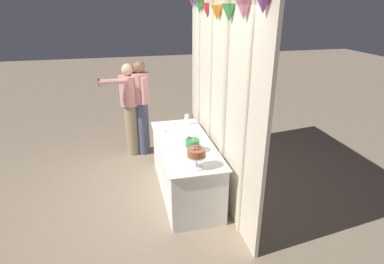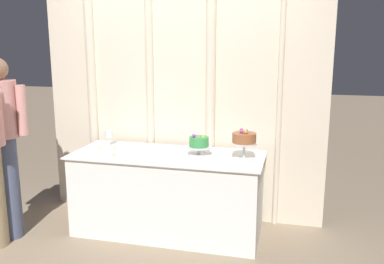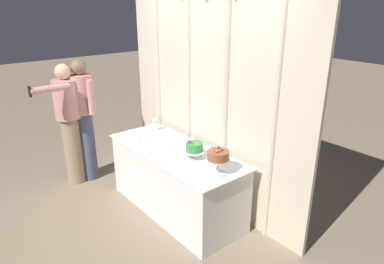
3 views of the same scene
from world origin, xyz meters
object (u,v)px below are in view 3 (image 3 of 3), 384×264
object	(u,v)px
cake_display_nearleft	(194,149)
guest_man_dark_suit	(69,120)
tealight_near_left	(149,136)
wine_glass	(155,122)
guest_man_pink_jacket	(84,115)
cake_table	(176,180)
tealight_near_right	(139,142)
tealight_far_left	(142,133)
cake_display_nearright	(218,157)

from	to	relation	value
cake_display_nearleft	guest_man_dark_suit	size ratio (longest dim) A/B	0.15
tealight_near_left	guest_man_dark_suit	xyz separation A→B (m)	(-0.88, -0.64, 0.11)
wine_glass	guest_man_pink_jacket	bearing A→B (deg)	-138.81
cake_table	tealight_near_right	xyz separation A→B (m)	(-0.44, -0.20, 0.39)
tealight_far_left	guest_man_pink_jacket	distance (m)	0.84
tealight_far_left	guest_man_pink_jacket	xyz separation A→B (m)	(-0.71, -0.44, 0.14)
cake_display_nearright	tealight_near_left	bearing A→B (deg)	179.67
cake_table	cake_display_nearleft	size ratio (longest dim) A/B	7.55
guest_man_dark_suit	tealight_near_right	bearing A→B (deg)	25.21
tealight_near_left	cake_display_nearleft	bearing A→B (deg)	3.27
cake_display_nearright	tealight_near_right	size ratio (longest dim) A/B	5.96
cake_display_nearleft	tealight_near_right	xyz separation A→B (m)	(-0.73, -0.24, -0.10)
cake_display_nearleft	tealight_near_left	bearing A→B (deg)	-176.73
cake_table	tealight_near_left	xyz separation A→B (m)	(-0.53, -0.01, 0.39)
cake_display_nearleft	tealight_far_left	size ratio (longest dim) A/B	4.86
cake_display_nearleft	tealight_near_left	distance (m)	0.82
cake_display_nearright	tealight_near_left	xyz separation A→B (m)	(-1.23, 0.01, -0.17)
cake_table	guest_man_pink_jacket	xyz separation A→B (m)	(-1.38, -0.46, 0.53)
cake_display_nearright	tealight_near_left	world-z (taller)	cake_display_nearright
guest_man_pink_jacket	wine_glass	bearing A→B (deg)	41.19
cake_display_nearright	tealight_far_left	distance (m)	1.39
guest_man_pink_jacket	cake_table	bearing A→B (deg)	18.29
tealight_near_right	guest_man_pink_jacket	world-z (taller)	guest_man_pink_jacket
wine_glass	tealight_near_left	bearing A→B (deg)	-53.25
wine_glass	tealight_near_right	bearing A→B (deg)	-59.61
cake_display_nearright	tealight_far_left	world-z (taller)	cake_display_nearright
tealight_near_left	tealight_near_right	xyz separation A→B (m)	(0.08, -0.19, -0.00)
wine_glass	tealight_near_right	world-z (taller)	wine_glass
tealight_far_left	guest_man_pink_jacket	bearing A→B (deg)	-148.03
wine_glass	tealight_near_right	size ratio (longest dim) A/B	3.45
tealight_near_right	guest_man_pink_jacket	distance (m)	0.98
cake_display_nearleft	guest_man_pink_jacket	world-z (taller)	guest_man_pink_jacket
cake_table	cake_display_nearright	distance (m)	0.90
wine_glass	guest_man_dark_suit	size ratio (longest dim) A/B	0.10
tealight_near_left	guest_man_dark_suit	distance (m)	1.10
tealight_near_right	cake_display_nearright	bearing A→B (deg)	9.04
guest_man_dark_suit	cake_display_nearleft	bearing A→B (deg)	22.15
cake_table	wine_glass	bearing A→B (deg)	165.31
tealight_far_left	guest_man_dark_suit	size ratio (longest dim) A/B	0.03
tealight_near_right	wine_glass	bearing A→B (deg)	120.39
tealight_near_right	tealight_near_left	bearing A→B (deg)	113.43
tealight_near_left	guest_man_pink_jacket	size ratio (longest dim) A/B	0.03
wine_glass	tealight_far_left	world-z (taller)	wine_glass
guest_man_pink_jacket	tealight_near_right	bearing A→B (deg)	15.45
cake_display_nearright	tealight_near_left	distance (m)	1.24
wine_glass	guest_man_pink_jacket	distance (m)	0.96
cake_table	tealight_near_right	bearing A→B (deg)	-156.03
wine_glass	tealight_far_left	distance (m)	0.22
cake_display_nearright	cake_display_nearleft	bearing A→B (deg)	172.65
cake_display_nearright	guest_man_dark_suit	xyz separation A→B (m)	(-2.11, -0.64, -0.05)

